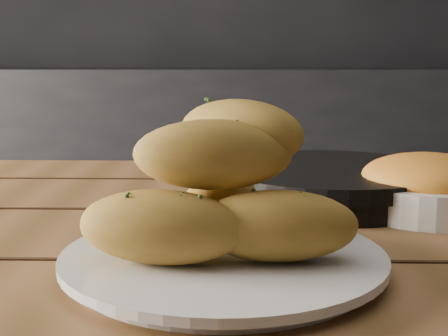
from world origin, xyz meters
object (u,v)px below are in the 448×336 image
plate (223,261)px  bread_rolls (212,196)px  table (289,308)px  skillet (331,182)px  bowl (428,187)px

plate → bread_rolls: (-0.01, -0.00, 0.06)m
table → plate: bearing=-118.6°
bread_rolls → skillet: 0.33m
plate → skillet: skillet is taller
bread_rolls → skillet: bread_rolls is taller
plate → bread_rolls: 0.06m
bread_rolls → skillet: size_ratio=0.55×
bowl → skillet: bearing=147.4°
table → plate: (-0.07, -0.13, 0.10)m
skillet → bowl: bowl is taller
bread_rolls → bowl: bread_rolls is taller
plate → bread_rolls: bread_rolls is taller
table → skillet: skillet is taller
bread_rolls → plate: bearing=9.6°
bowl → plate: bearing=-138.0°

